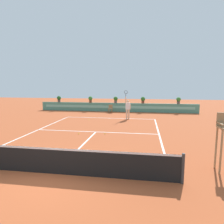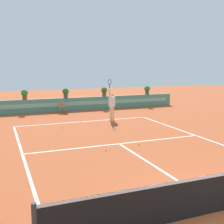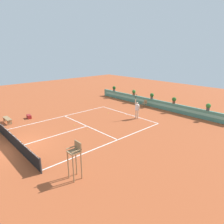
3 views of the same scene
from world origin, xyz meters
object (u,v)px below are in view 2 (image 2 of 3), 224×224
object	(u,v)px
potted_plant_right	(104,91)
potted_plant_far_right	(147,90)
tennis_ball_by_sideline	(106,150)
ball_kid_chair	(62,106)
tennis_ball_mid_court	(62,128)
tennis_player	(112,104)
potted_plant_centre	(66,92)
potted_plant_left	(25,94)
tennis_ball_near_baseline	(139,144)

from	to	relation	value
potted_plant_right	potted_plant_far_right	bearing A→B (deg)	0.00
tennis_ball_by_sideline	potted_plant_right	bearing A→B (deg)	70.06
potted_plant_right	ball_kid_chair	bearing A→B (deg)	-168.35
tennis_ball_mid_court	potted_plant_right	size ratio (longest dim) A/B	0.09
tennis_ball_by_sideline	tennis_player	bearing A→B (deg)	66.09
potted_plant_far_right	tennis_player	bearing A→B (deg)	-136.36
potted_plant_centre	tennis_ball_by_sideline	bearing A→B (deg)	-94.40
potted_plant_left	ball_kid_chair	bearing A→B (deg)	-16.40
ball_kid_chair	tennis_ball_by_sideline	xyz separation A→B (m)	(-0.36, -10.05, -0.44)
tennis_ball_near_baseline	potted_plant_left	distance (m)	11.24
ball_kid_chair	tennis_player	size ratio (longest dim) A/B	0.33
potted_plant_right	potted_plant_far_right	size ratio (longest dim) A/B	1.00
tennis_ball_near_baseline	potted_plant_far_right	world-z (taller)	potted_plant_far_right
ball_kid_chair	potted_plant_left	world-z (taller)	potted_plant_left
tennis_ball_mid_court	potted_plant_centre	distance (m)	6.21
tennis_ball_mid_court	tennis_ball_by_sideline	bearing A→B (deg)	-81.75
tennis_ball_near_baseline	potted_plant_far_right	bearing A→B (deg)	59.88
ball_kid_chair	potted_plant_far_right	size ratio (longest dim) A/B	1.17
ball_kid_chair	potted_plant_right	bearing A→B (deg)	11.65
ball_kid_chair	tennis_ball_mid_court	size ratio (longest dim) A/B	12.50
ball_kid_chair	tennis_ball_by_sideline	bearing A→B (deg)	-92.05
tennis_ball_near_baseline	tennis_ball_mid_court	bearing A→B (deg)	116.92
ball_kid_chair	tennis_player	distance (m)	4.75
potted_plant_right	potted_plant_centre	bearing A→B (deg)	180.00
ball_kid_chair	potted_plant_left	xyz separation A→B (m)	(-2.49, 0.73, 0.93)
tennis_ball_by_sideline	potted_plant_right	xyz separation A→B (m)	(3.91, 10.78, 1.38)
tennis_ball_mid_court	potted_plant_left	distance (m)	6.18
potted_plant_centre	potted_plant_right	bearing A→B (deg)	0.00
tennis_ball_near_baseline	tennis_ball_by_sideline	xyz separation A→B (m)	(-1.64, -0.28, 0.00)
potted_plant_right	potted_plant_centre	size ratio (longest dim) A/B	1.00
tennis_ball_by_sideline	tennis_ball_near_baseline	bearing A→B (deg)	9.73
ball_kid_chair	tennis_ball_by_sideline	size ratio (longest dim) A/B	12.50
ball_kid_chair	potted_plant_left	size ratio (longest dim) A/B	1.17
tennis_ball_near_baseline	potted_plant_left	bearing A→B (deg)	109.75
tennis_ball_mid_court	potted_plant_centre	size ratio (longest dim) A/B	0.09
tennis_player	tennis_ball_near_baseline	distance (m)	5.79
potted_plant_centre	tennis_ball_near_baseline	bearing A→B (deg)	-85.57
tennis_ball_by_sideline	potted_plant_far_right	size ratio (longest dim) A/B	0.09
tennis_ball_by_sideline	potted_plant_right	world-z (taller)	potted_plant_right
potted_plant_centre	tennis_ball_mid_court	bearing A→B (deg)	-104.76
tennis_ball_mid_court	potted_plant_far_right	distance (m)	10.37
tennis_ball_near_baseline	potted_plant_centre	xyz separation A→B (m)	(-0.81, 10.50, 1.38)
potted_plant_far_right	potted_plant_left	bearing A→B (deg)	180.00
ball_kid_chair	potted_plant_right	xyz separation A→B (m)	(3.55, 0.73, 0.93)
ball_kid_chair	tennis_ball_mid_court	distance (m)	5.26
potted_plant_left	potted_plant_far_right	bearing A→B (deg)	0.00
potted_plant_left	tennis_ball_by_sideline	bearing A→B (deg)	-78.84
tennis_ball_by_sideline	potted_plant_centre	xyz separation A→B (m)	(0.83, 10.78, 1.38)
potted_plant_right	potted_plant_left	bearing A→B (deg)	180.00
tennis_ball_mid_court	potted_plant_right	bearing A→B (deg)	51.71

